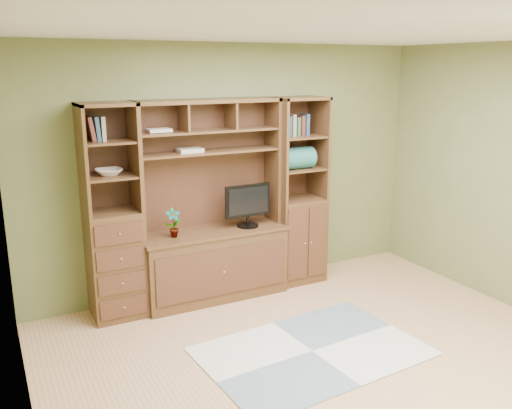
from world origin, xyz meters
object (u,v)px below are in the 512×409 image
center_hutch (213,202)px  right_tower (297,191)px  left_tower (112,213)px  monitor (248,198)px

center_hutch → right_tower: same height
center_hutch → left_tower: bearing=177.7°
monitor → right_tower: bearing=6.1°
left_tower → monitor: (1.38, -0.07, 0.01)m
left_tower → monitor: left_tower is taller
right_tower → monitor: size_ratio=3.32×
center_hutch → left_tower: size_ratio=1.00×
center_hutch → left_tower: same height
center_hutch → monitor: center_hutch is taller
center_hutch → left_tower: 1.00m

